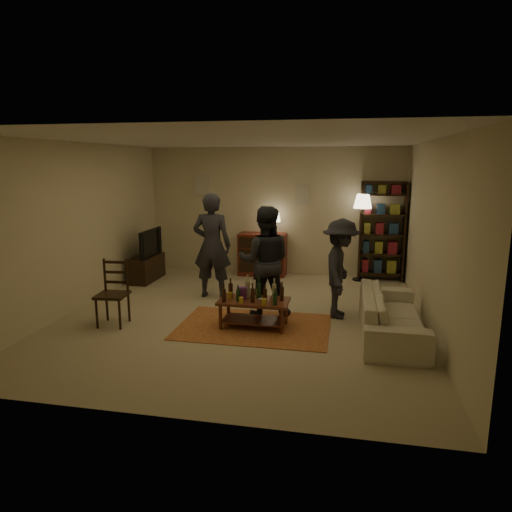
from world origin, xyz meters
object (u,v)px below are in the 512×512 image
(sofa, at_px, (392,314))
(dresser, at_px, (263,253))
(dining_chair, at_px, (114,290))
(tv_stand, at_px, (146,262))
(floor_lamp, at_px, (363,207))
(person_right, at_px, (265,261))
(bookshelf, at_px, (382,230))
(coffee_table, at_px, (253,302))
(person_left, at_px, (212,246))
(person_by_sofa, at_px, (340,269))

(sofa, bearing_deg, dresser, 37.54)
(sofa, bearing_deg, dining_chair, 94.42)
(tv_stand, distance_m, floor_lamp, 4.51)
(tv_stand, bearing_deg, person_right, -31.09)
(dining_chair, xyz_separation_m, bookshelf, (4.06, 3.49, 0.51))
(tv_stand, bearing_deg, bookshelf, 11.80)
(bookshelf, xyz_separation_m, person_right, (-1.94, -2.64, -0.17))
(coffee_table, relative_size, dining_chair, 1.03)
(floor_lamp, bearing_deg, dresser, 178.21)
(dresser, bearing_deg, dining_chair, -115.35)
(dining_chair, xyz_separation_m, dresser, (1.62, 3.42, -0.04))
(floor_lamp, xyz_separation_m, sofa, (0.36, -3.05, -1.19))
(dining_chair, height_order, dresser, dresser)
(tv_stand, xyz_separation_m, person_right, (2.75, -1.66, 0.48))
(person_left, distance_m, person_by_sofa, 2.36)
(sofa, xyz_separation_m, person_right, (-1.89, 0.54, 0.56))
(sofa, bearing_deg, person_by_sofa, 47.67)
(dining_chair, distance_m, person_left, 1.99)
(floor_lamp, bearing_deg, person_right, -121.37)
(sofa, bearing_deg, bookshelf, -0.82)
(bookshelf, height_order, person_right, bookshelf)
(coffee_table, bearing_deg, person_left, 126.58)
(person_right, bearing_deg, bookshelf, -132.49)
(person_left, height_order, person_by_sofa, person_left)
(floor_lamp, height_order, person_right, floor_lamp)
(dresser, bearing_deg, bookshelf, 1.57)
(bookshelf, relative_size, person_left, 1.08)
(dining_chair, height_order, floor_lamp, floor_lamp)
(person_left, bearing_deg, bookshelf, -150.36)
(dresser, bearing_deg, tv_stand, -157.93)
(dresser, relative_size, sofa, 0.65)
(tv_stand, distance_m, person_by_sofa, 4.23)
(coffee_table, xyz_separation_m, person_by_sofa, (1.22, 0.72, 0.39))
(coffee_table, relative_size, dresser, 0.75)
(tv_stand, bearing_deg, dresser, 22.07)
(tv_stand, height_order, floor_lamp, floor_lamp)
(coffee_table, height_order, dining_chair, dining_chair)
(bookshelf, bearing_deg, dining_chair, -139.32)
(bookshelf, height_order, sofa, bookshelf)
(coffee_table, bearing_deg, floor_lamp, 62.85)
(coffee_table, distance_m, dresser, 3.20)
(bookshelf, bearing_deg, dresser, -178.43)
(sofa, bearing_deg, tv_stand, 64.66)
(dining_chair, relative_size, person_right, 0.57)
(dining_chair, height_order, sofa, dining_chair)
(tv_stand, relative_size, bookshelf, 0.52)
(dresser, bearing_deg, person_right, -78.97)
(floor_lamp, relative_size, sofa, 0.85)
(bookshelf, relative_size, person_by_sofa, 1.31)
(person_by_sofa, bearing_deg, bookshelf, -13.34)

